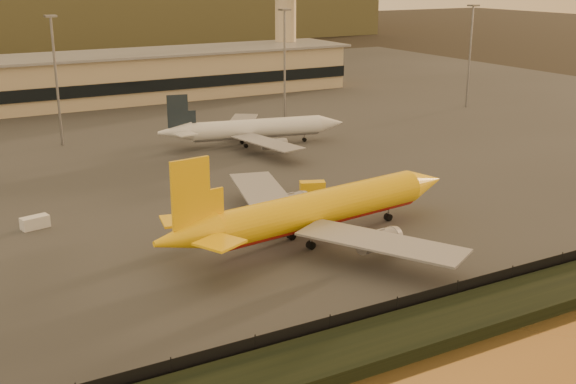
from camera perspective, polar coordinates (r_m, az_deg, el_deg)
name	(u,v)px	position (r m, az deg, el deg)	size (l,w,h in m)	color
ground	(313,278)	(83.44, 1.96, -6.81)	(900.00, 900.00, 0.00)	black
embankment	(406,335)	(70.69, 9.29, -11.09)	(320.00, 7.00, 1.40)	black
tarmac	(92,127)	(168.27, -15.20, 4.99)	(320.00, 220.00, 0.20)	#2D2D2D
perimeter_fence	(381,313)	(73.19, 7.34, -9.44)	(300.00, 0.05, 2.20)	black
control_tower	(286,12)	(225.00, -0.19, 14.07)	(11.20, 11.20, 35.50)	tan
apron_light_masts	(185,62)	(151.42, -8.11, 10.11)	(152.20, 12.20, 25.40)	slate
dhl_cargo_jet	(316,210)	(92.77, 2.25, -1.45)	(45.91, 44.66, 13.71)	yellow
white_narrowbody_jet	(254,129)	(144.24, -2.74, 4.98)	(37.83, 36.34, 10.93)	silver
gse_vehicle_yellow	(312,187)	(113.74, 1.94, 0.40)	(3.97, 1.78, 1.78)	yellow
gse_vehicle_white	(35,222)	(103.92, -19.36, -2.27)	(3.70, 1.66, 1.66)	silver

